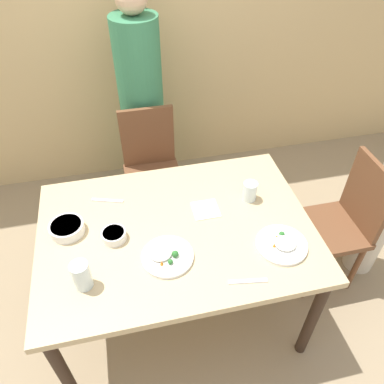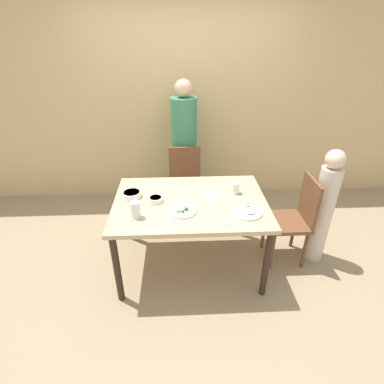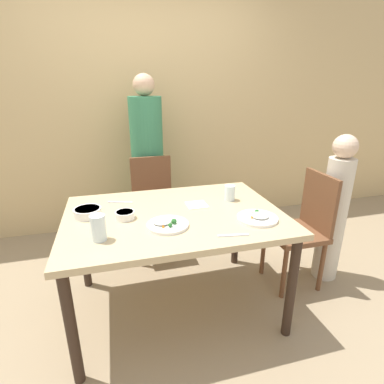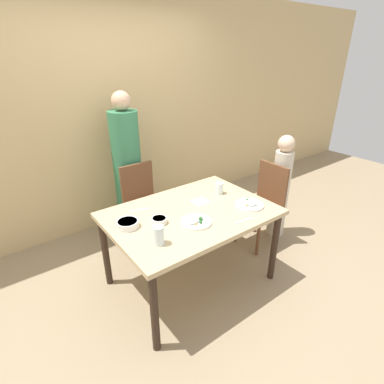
% 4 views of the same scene
% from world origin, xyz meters
% --- Properties ---
extents(ground_plane, '(10.00, 10.00, 0.00)m').
position_xyz_m(ground_plane, '(0.00, 0.00, 0.00)').
color(ground_plane, '#998466').
extents(wall_back, '(10.00, 0.06, 2.70)m').
position_xyz_m(wall_back, '(0.00, 1.54, 1.35)').
color(wall_back, tan).
rests_on(wall_back, ground_plane).
extents(dining_table, '(1.41, 1.00, 0.76)m').
position_xyz_m(dining_table, '(0.00, 0.00, 0.68)').
color(dining_table, tan).
rests_on(dining_table, ground_plane).
extents(chair_adult_spot, '(0.40, 0.40, 0.92)m').
position_xyz_m(chair_adult_spot, '(-0.03, 0.84, 0.50)').
color(chair_adult_spot, brown).
rests_on(chair_adult_spot, ground_plane).
extents(chair_child_spot, '(0.40, 0.40, 0.92)m').
position_xyz_m(chair_child_spot, '(1.05, 0.05, 0.50)').
color(chair_child_spot, brown).
rests_on(chair_child_spot, ground_plane).
extents(person_adult, '(0.32, 0.32, 1.66)m').
position_xyz_m(person_adult, '(-0.03, 1.17, 0.77)').
color(person_adult, '#387F56').
rests_on(person_adult, ground_plane).
extents(person_child, '(0.20, 0.20, 1.21)m').
position_xyz_m(person_child, '(1.32, 0.05, 0.59)').
color(person_child, beige).
rests_on(person_child, ground_plane).
extents(bowl_curry, '(0.17, 0.17, 0.05)m').
position_xyz_m(bowl_curry, '(-0.55, 0.10, 0.79)').
color(bowl_curry, white).
rests_on(bowl_curry, dining_table).
extents(plate_rice_adult, '(0.25, 0.25, 0.05)m').
position_xyz_m(plate_rice_adult, '(-0.08, -0.17, 0.77)').
color(plate_rice_adult, white).
rests_on(plate_rice_adult, dining_table).
extents(plate_rice_child, '(0.26, 0.26, 0.05)m').
position_xyz_m(plate_rice_child, '(0.49, -0.23, 0.77)').
color(plate_rice_child, white).
rests_on(plate_rice_child, dining_table).
extents(bowl_rice_small, '(0.12, 0.12, 0.05)m').
position_xyz_m(bowl_rice_small, '(-0.32, 0.00, 0.78)').
color(bowl_rice_small, white).
rests_on(bowl_rice_small, dining_table).
extents(glass_water_tall, '(0.08, 0.08, 0.11)m').
position_xyz_m(glass_water_tall, '(0.44, 0.13, 0.81)').
color(glass_water_tall, silver).
rests_on(glass_water_tall, dining_table).
extents(glass_water_short, '(0.08, 0.08, 0.15)m').
position_xyz_m(glass_water_short, '(-0.47, -0.24, 0.83)').
color(glass_water_short, silver).
rests_on(glass_water_short, dining_table).
extents(napkin_folded, '(0.14, 0.14, 0.01)m').
position_xyz_m(napkin_folded, '(0.18, 0.10, 0.76)').
color(napkin_folded, white).
rests_on(napkin_folded, dining_table).
extents(fork_steel, '(0.18, 0.05, 0.01)m').
position_xyz_m(fork_steel, '(0.26, -0.39, 0.76)').
color(fork_steel, silver).
rests_on(fork_steel, dining_table).
extents(spoon_steel, '(0.18, 0.07, 0.01)m').
position_xyz_m(spoon_steel, '(-0.34, 0.29, 0.76)').
color(spoon_steel, silver).
rests_on(spoon_steel, dining_table).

